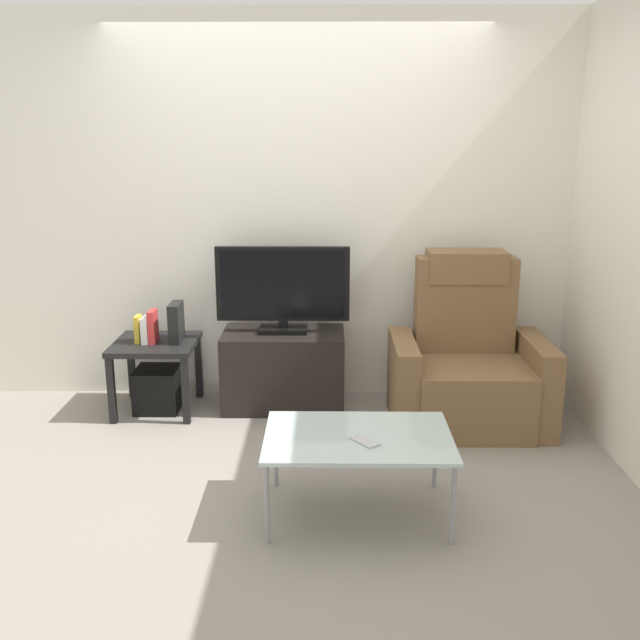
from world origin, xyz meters
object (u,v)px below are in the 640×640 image
tv_stand (284,369)px  coffee_table (358,440)px  book_leftmost (138,329)px  book_rightmost (153,326)px  subwoofer_box (158,389)px  book_middle (146,330)px  television (283,287)px  side_table (156,353)px  recliner_armchair (468,365)px  cell_phone (365,441)px  game_console (176,322)px

tv_stand → coffee_table: tv_stand is taller
book_leftmost → book_rightmost: size_ratio=0.83×
subwoofer_box → book_rightmost: 0.45m
book_leftmost → book_rightmost: 0.10m
subwoofer_box → book_middle: (-0.05, -0.02, 0.42)m
tv_stand → book_rightmost: 0.91m
television → book_middle: bearing=-172.8°
television → side_table: television is taller
recliner_armchair → cell_phone: size_ratio=7.20×
cell_phone → television: bearing=69.3°
coffee_table → side_table: bearing=134.0°
tv_stand → television: size_ratio=0.92×
recliner_armchair → book_rightmost: size_ratio=4.96×
subwoofer_box → coffee_table: coffee_table is taller
recliner_armchair → coffee_table: (-0.75, -1.18, 0.01)m
subwoofer_box → cell_phone: 1.95m
tv_stand → game_console: bearing=-174.7°
game_console → coffee_table: bearing=-49.6°
book_leftmost → cell_phone: book_leftmost is taller
tv_stand → side_table: bearing=-175.0°
game_console → cell_phone: (1.17, -1.42, -0.19)m
television → game_console: bearing=-173.2°
tv_stand → side_table: 0.86m
television → recliner_armchair: (1.20, -0.25, -0.46)m
side_table → book_leftmost: book_leftmost is taller
television → recliner_armchair: television is taller
side_table → book_middle: (-0.05, -0.02, 0.16)m
book_leftmost → game_console: (0.24, 0.03, 0.04)m
tv_stand → book_middle: size_ratio=4.75×
side_table → cell_phone: size_ratio=3.60×
side_table → coffee_table: bearing=-46.0°
coffee_table → book_middle: bearing=135.5°
book_leftmost → game_console: game_console is taller
cell_phone → recliner_armchair: bearing=22.0°
game_console → television: bearing=6.8°
side_table → game_console: 0.25m
recliner_armchair → side_table: bearing=173.0°
book_rightmost → game_console: size_ratio=0.84×
book_middle → coffee_table: 1.89m
book_leftmost → book_middle: 0.05m
recliner_armchair → book_middle: size_ratio=6.30×
book_leftmost → book_middle: book_leftmost is taller
side_table → coffee_table: side_table is taller
television → coffee_table: bearing=-72.7°
recliner_armchair → book_rightmost: (-2.05, 0.14, 0.22)m
tv_stand → side_table: size_ratio=1.51×
side_table → book_rightmost: size_ratio=2.48×
television → cell_phone: (0.47, -1.51, -0.41)m
book_leftmost → game_console: size_ratio=0.70×
coffee_table → cell_phone: (0.03, -0.08, 0.03)m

